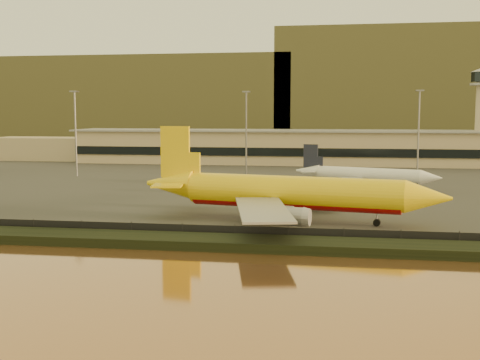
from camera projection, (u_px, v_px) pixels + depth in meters
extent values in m
plane|color=black|center=(236.00, 225.00, 102.47)|extent=(900.00, 900.00, 0.00)
cube|color=black|center=(216.00, 242.00, 85.70)|extent=(320.00, 7.00, 1.40)
cube|color=#2D2D2D|center=(283.00, 171.00, 195.71)|extent=(320.00, 220.00, 0.20)
cube|color=black|center=(221.00, 233.00, 89.56)|extent=(300.00, 0.05, 2.20)
cube|color=tan|center=(290.00, 148.00, 224.48)|extent=(160.00, 22.00, 12.00)
cube|color=black|center=(288.00, 152.00, 213.60)|extent=(160.00, 0.60, 3.00)
cube|color=gray|center=(290.00, 131.00, 223.78)|extent=(164.00, 24.00, 0.60)
cube|color=tan|center=(56.00, 149.00, 243.32)|extent=(50.00, 18.00, 9.00)
cylinder|color=slate|center=(76.00, 134.00, 179.08)|extent=(0.50, 0.50, 25.00)
cube|color=slate|center=(74.00, 91.00, 177.67)|extent=(2.20, 2.20, 0.40)
cylinder|color=slate|center=(246.00, 134.00, 181.14)|extent=(0.50, 0.50, 25.00)
cube|color=slate|center=(246.00, 92.00, 179.73)|extent=(2.20, 2.20, 0.40)
cylinder|color=slate|center=(418.00, 135.00, 171.41)|extent=(0.50, 0.50, 25.00)
cube|color=slate|center=(420.00, 90.00, 170.00)|extent=(2.20, 2.20, 0.40)
cube|color=brown|center=(127.00, 102.00, 454.90)|extent=(260.00, 160.00, 55.00)
cube|color=brown|center=(443.00, 90.00, 418.35)|extent=(220.00, 160.00, 70.00)
cylinder|color=yellow|center=(293.00, 192.00, 104.94)|extent=(38.30, 12.23, 5.48)
cylinder|color=#A50909|center=(293.00, 197.00, 105.05)|extent=(37.04, 10.85, 4.27)
cone|color=yellow|center=(429.00, 198.00, 97.47)|extent=(8.24, 6.72, 5.48)
cone|color=yellow|center=(170.00, 184.00, 112.71)|extent=(10.31, 7.10, 5.48)
cube|color=yellow|center=(175.00, 152.00, 111.70)|extent=(5.78, 1.48, 9.59)
cube|color=yellow|center=(193.00, 179.00, 117.11)|extent=(7.11, 7.08, 0.33)
cube|color=yellow|center=(168.00, 186.00, 106.84)|extent=(5.91, 5.86, 0.33)
cube|color=gray|center=(306.00, 187.00, 119.08)|extent=(18.93, 23.97, 0.33)
cylinder|color=gray|center=(315.00, 198.00, 115.04)|extent=(6.76, 4.10, 3.01)
cube|color=gray|center=(263.00, 209.00, 91.72)|extent=(12.00, 24.71, 0.33)
cylinder|color=gray|center=(285.00, 216.00, 94.35)|extent=(6.76, 4.10, 3.01)
cylinder|color=black|center=(377.00, 222.00, 100.68)|extent=(1.36, 1.16, 1.21)
cylinder|color=slate|center=(377.00, 219.00, 100.61)|extent=(0.21, 0.21, 2.47)
cylinder|color=black|center=(267.00, 219.00, 104.44)|extent=(1.36, 1.16, 1.21)
cylinder|color=slate|center=(267.00, 215.00, 104.37)|extent=(0.21, 0.21, 2.47)
cylinder|color=black|center=(275.00, 214.00, 109.07)|extent=(1.36, 1.16, 1.21)
cylinder|color=slate|center=(275.00, 211.00, 109.00)|extent=(0.21, 0.21, 2.47)
cylinder|color=white|center=(368.00, 175.00, 151.05)|extent=(25.60, 11.21, 3.57)
cylinder|color=gray|center=(368.00, 177.00, 151.12)|extent=(24.68, 10.24, 2.79)
cone|color=white|center=(431.00, 178.00, 144.21)|extent=(5.85, 4.92, 3.57)
cone|color=white|center=(308.00, 171.00, 158.19)|extent=(7.21, 5.36, 3.57)
cube|color=#1A1D30|center=(311.00, 156.00, 157.43)|extent=(3.83, 1.46, 6.25)
cube|color=white|center=(318.00, 169.00, 160.70)|extent=(4.88, 4.84, 0.21)
cube|color=white|center=(308.00, 171.00, 154.35)|extent=(3.59, 3.42, 0.21)
cube|color=gray|center=(375.00, 174.00, 160.17)|extent=(14.11, 15.57, 0.21)
cylinder|color=gray|center=(379.00, 178.00, 157.34)|extent=(4.68, 3.17, 1.97)
cube|color=gray|center=(354.00, 181.00, 142.71)|extent=(6.21, 16.41, 0.21)
cylinder|color=gray|center=(364.00, 184.00, 144.17)|extent=(4.68, 3.17, 1.97)
cylinder|color=black|center=(408.00, 189.00, 147.01)|extent=(0.94, 0.83, 0.79)
cylinder|color=slate|center=(408.00, 187.00, 146.96)|extent=(0.19, 0.19, 1.61)
cylinder|color=black|center=(356.00, 187.00, 151.15)|extent=(0.94, 0.83, 0.79)
cylinder|color=slate|center=(356.00, 185.00, 151.11)|extent=(0.19, 0.19, 1.61)
cylinder|color=black|center=(359.00, 185.00, 154.01)|extent=(0.94, 0.83, 0.79)
cylinder|color=slate|center=(359.00, 184.00, 153.96)|extent=(0.19, 0.19, 1.61)
cube|color=yellow|center=(270.00, 195.00, 132.31)|extent=(4.33, 2.20, 1.89)
cube|color=white|center=(197.00, 189.00, 143.83)|extent=(4.08, 2.69, 1.69)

